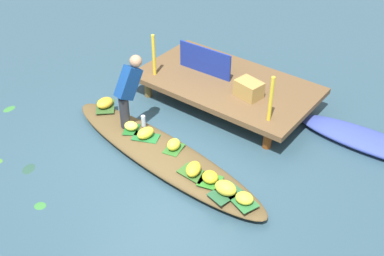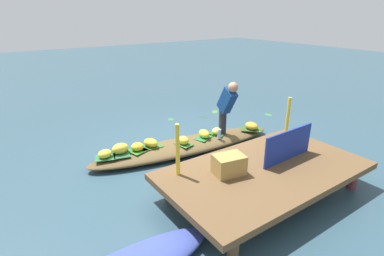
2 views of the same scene
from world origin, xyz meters
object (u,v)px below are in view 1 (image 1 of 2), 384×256
banana_bunch_7 (210,177)px  market_banner (205,61)px  moored_boat (368,141)px  banana_bunch_1 (146,133)px  banana_bunch_3 (174,144)px  vendor_boat (162,154)px  vendor_person (128,88)px  produce_crate (249,89)px  banana_bunch_6 (244,198)px  banana_bunch_4 (105,103)px  banana_bunch_2 (193,169)px  water_bottle (143,121)px  banana_bunch_5 (131,126)px  banana_bunch_0 (226,188)px

banana_bunch_7 → market_banner: bearing=127.7°
moored_boat → banana_bunch_1: size_ratio=8.01×
banana_bunch_1 → banana_bunch_3: same height
vendor_boat → banana_bunch_1: size_ratio=13.52×
vendor_boat → vendor_person: (-0.84, 0.21, 0.78)m
moored_boat → produce_crate: bearing=-167.9°
banana_bunch_3 → banana_bunch_7: size_ratio=1.00×
produce_crate → market_banner: bearing=169.6°
banana_bunch_6 → banana_bunch_4: bearing=171.0°
banana_bunch_3 → produce_crate: 1.72m
vendor_boat → banana_bunch_6: banana_bunch_6 is taller
moored_boat → vendor_person: bearing=-149.9°
vendor_person → market_banner: vendor_person is taller
banana_bunch_1 → vendor_person: 0.76m
banana_bunch_4 → produce_crate: (1.99, 1.49, 0.29)m
moored_boat → market_banner: market_banner is taller
banana_bunch_2 → water_bottle: bearing=162.3°
banana_bunch_5 → banana_bunch_0: bearing=-8.2°
market_banner → moored_boat: bearing=4.0°
banana_bunch_5 → banana_bunch_3: bearing=2.2°
banana_bunch_6 → banana_bunch_7: (-0.61, 0.06, 0.00)m
banana_bunch_0 → moored_boat: bearing=66.1°
moored_boat → banana_bunch_5: 3.86m
moored_boat → banana_bunch_1: 3.61m
banana_bunch_3 → market_banner: (-0.77, 1.87, 0.40)m
banana_bunch_5 → banana_bunch_6: (2.35, -0.29, 0.00)m
banana_bunch_3 → banana_bunch_4: size_ratio=0.77×
produce_crate → banana_bunch_0: bearing=-66.1°
banana_bunch_0 → banana_bunch_3: size_ratio=1.30×
banana_bunch_5 → vendor_boat: bearing=-5.8°
banana_bunch_0 → vendor_person: size_ratio=0.27×
banana_bunch_0 → banana_bunch_3: banana_bunch_0 is taller
banana_bunch_4 → vendor_person: (0.70, -0.07, 0.59)m
banana_bunch_0 → banana_bunch_7: bearing=167.4°
banana_bunch_4 → produce_crate: produce_crate is taller
produce_crate → water_bottle: bearing=-125.4°
banana_bunch_6 → banana_bunch_3: bearing=167.9°
banana_bunch_2 → water_bottle: water_bottle is taller
banana_bunch_6 → vendor_person: vendor_person is taller
banana_bunch_3 → produce_crate: (0.30, 1.67, 0.29)m
banana_bunch_2 → banana_bunch_5: banana_bunch_2 is taller
banana_bunch_1 → banana_bunch_2: banana_bunch_1 is taller
banana_bunch_1 → banana_bunch_7: (1.41, -0.21, -0.01)m
banana_bunch_0 → vendor_person: vendor_person is taller
banana_bunch_0 → banana_bunch_5: 2.07m
banana_bunch_3 → water_bottle: 0.79m
vendor_person → produce_crate: size_ratio=2.69×
water_bottle → produce_crate: produce_crate is taller
banana_bunch_7 → vendor_person: vendor_person is taller
banana_bunch_1 → produce_crate: (0.84, 1.72, 0.29)m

